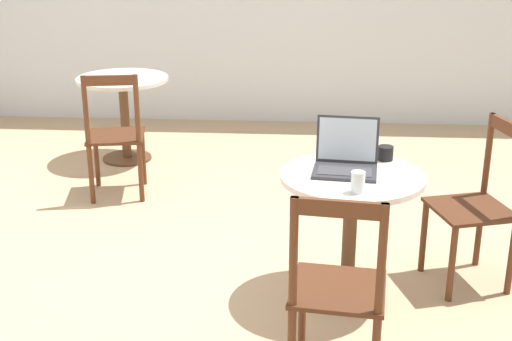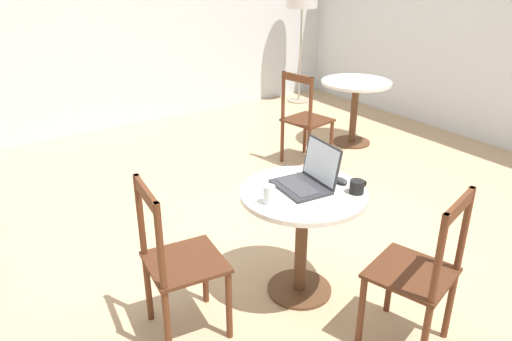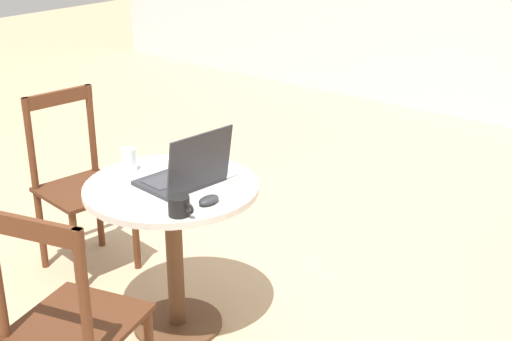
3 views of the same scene
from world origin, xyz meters
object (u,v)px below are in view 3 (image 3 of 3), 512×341
(mug, at_px, (179,206))
(drinking_glass, at_px, (129,160))
(mouse, at_px, (209,200))
(chair_near_left, at_px, (80,186))
(laptop, at_px, (186,174))
(cafe_table_near, at_px, (173,219))
(chair_near_front, at_px, (71,326))

(mug, bearing_deg, drinking_glass, 159.71)
(mug, bearing_deg, mouse, 84.27)
(chair_near_left, bearing_deg, laptop, -4.40)
(cafe_table_near, xyz_separation_m, chair_near_left, (-0.78, 0.10, -0.09))
(mug, distance_m, drinking_glass, 0.53)
(laptop, distance_m, mug, 0.29)
(chair_near_front, bearing_deg, laptop, 101.43)
(chair_near_front, xyz_separation_m, mouse, (0.05, 0.66, 0.26))
(cafe_table_near, xyz_separation_m, drinking_glass, (-0.25, -0.01, 0.22))
(mug, bearing_deg, laptop, 129.49)
(cafe_table_near, xyz_separation_m, mouse, (0.25, -0.04, 0.18))
(mouse, relative_size, drinking_glass, 0.95)
(laptop, height_order, mouse, laptop)
(chair_near_front, relative_size, mouse, 9.28)
(chair_near_left, bearing_deg, chair_near_front, -39.27)
(cafe_table_near, height_order, chair_near_front, chair_near_front)
(laptop, relative_size, mug, 2.98)
(mug, relative_size, drinking_glass, 1.13)
(cafe_table_near, relative_size, chair_near_front, 0.80)
(chair_near_front, bearing_deg, mouse, 85.69)
(laptop, bearing_deg, mouse, -20.61)
(chair_near_front, distance_m, chair_near_left, 1.27)
(cafe_table_near, relative_size, mouse, 7.46)
(cafe_table_near, bearing_deg, mouse, -9.23)
(cafe_table_near, bearing_deg, mug, -38.48)
(laptop, relative_size, mouse, 3.54)
(cafe_table_near, height_order, chair_near_left, chair_near_left)
(chair_near_left, xyz_separation_m, drinking_glass, (0.53, -0.11, 0.30))
(chair_near_left, distance_m, mouse, 1.07)
(chair_near_front, distance_m, laptop, 0.81)
(cafe_table_near, distance_m, mug, 0.37)
(cafe_table_near, distance_m, drinking_glass, 0.33)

